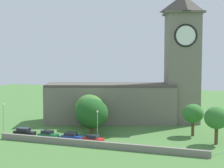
# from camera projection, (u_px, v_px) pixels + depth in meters

# --- Properties ---
(ground_plane) EXTENTS (200.00, 200.00, 0.00)m
(ground_plane) POSITION_uv_depth(u_px,v_px,m) (124.00, 129.00, 86.00)
(ground_plane) COLOR #477538
(church) EXTENTS (41.05, 22.64, 32.88)m
(church) POSITION_uv_depth(u_px,v_px,m) (138.00, 85.00, 94.60)
(church) COLOR slate
(church) RESTS_ON ground
(quay_barrier) EXTENTS (42.54, 0.70, 1.24)m
(quay_barrier) POSITION_uv_depth(u_px,v_px,m) (96.00, 144.00, 69.33)
(quay_barrier) COLOR gray
(quay_barrier) RESTS_ON ground
(car_black) EXTENTS (4.83, 2.15, 1.89)m
(car_black) POSITION_uv_depth(u_px,v_px,m) (24.00, 132.00, 78.46)
(car_black) COLOR black
(car_black) RESTS_ON ground
(car_green) EXTENTS (4.35, 2.31, 1.77)m
(car_green) POSITION_uv_depth(u_px,v_px,m) (48.00, 135.00, 76.37)
(car_green) COLOR #1E6B38
(car_green) RESTS_ON ground
(car_blue) EXTENTS (4.44, 2.36, 1.64)m
(car_blue) POSITION_uv_depth(u_px,v_px,m) (72.00, 136.00, 74.99)
(car_blue) COLOR #233D9E
(car_blue) RESTS_ON ground
(car_red) EXTENTS (4.28, 2.32, 1.77)m
(car_red) POSITION_uv_depth(u_px,v_px,m) (93.00, 139.00, 72.28)
(car_red) COLOR red
(car_red) RESTS_ON ground
(streetlamp_west_end) EXTENTS (0.44, 0.44, 6.69)m
(streetlamp_west_end) POSITION_uv_depth(u_px,v_px,m) (3.00, 113.00, 81.66)
(streetlamp_west_end) COLOR #9EA0A5
(streetlamp_west_end) RESTS_ON ground
(streetlamp_west_mid) EXTENTS (0.44, 0.44, 6.30)m
(streetlamp_west_mid) POSITION_uv_depth(u_px,v_px,m) (97.00, 120.00, 74.20)
(streetlamp_west_mid) COLOR #9EA0A5
(streetlamp_west_mid) RESTS_ON ground
(tree_riverside_east) EXTENTS (7.22, 7.22, 8.10)m
(tree_riverside_east) POSITION_uv_depth(u_px,v_px,m) (92.00, 113.00, 79.62)
(tree_riverside_east) COLOR brown
(tree_riverside_east) RESTS_ON ground
(tree_by_tower) EXTENTS (4.89, 4.89, 7.49)m
(tree_by_tower) POSITION_uv_depth(u_px,v_px,m) (217.00, 118.00, 71.47)
(tree_by_tower) COLOR brown
(tree_by_tower) RESTS_ON ground
(tree_churchyard) EXTENTS (4.58, 4.58, 6.99)m
(tree_churchyard) POSITION_uv_depth(u_px,v_px,m) (193.00, 114.00, 78.79)
(tree_churchyard) COLOR brown
(tree_churchyard) RESTS_ON ground
(tree_riverside_west) EXTENTS (6.96, 6.96, 8.10)m
(tree_riverside_west) POSITION_uv_depth(u_px,v_px,m) (89.00, 108.00, 87.09)
(tree_riverside_west) COLOR brown
(tree_riverside_west) RESTS_ON ground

